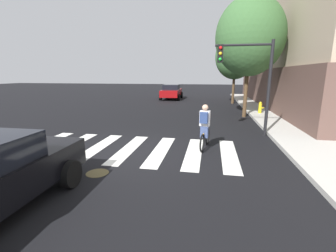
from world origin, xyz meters
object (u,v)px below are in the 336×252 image
manhole_cover (97,173)px  sedan_mid (171,92)px  fire_hydrant (260,107)px  street_tree_near (250,37)px  street_tree_mid (235,56)px  cyclist (205,127)px  traffic_light_near (250,72)px

manhole_cover → sedan_mid: sedan_mid is taller
fire_hydrant → street_tree_near: street_tree_near is taller
fire_hydrant → manhole_cover: bearing=-120.5°
manhole_cover → street_tree_mid: bearing=73.4°
sedan_mid → street_tree_near: 13.07m
street_tree_near → sedan_mid: bearing=122.5°
street_tree_mid → manhole_cover: bearing=-106.6°
cyclist → street_tree_near: size_ratio=0.23×
cyclist → fire_hydrant: size_ratio=2.17×
traffic_light_near → fire_hydrant: size_ratio=5.38×
sedan_mid → street_tree_mid: (6.54, -3.06, 3.54)m
sedan_mid → street_tree_mid: bearing=-25.1°
street_tree_mid → fire_hydrant: bearing=-78.7°
street_tree_near → cyclist: bearing=-108.2°
sedan_mid → fire_hydrant: (7.82, -9.52, -0.32)m
fire_hydrant → street_tree_mid: bearing=101.3°
cyclist → street_tree_near: (2.39, 7.28, 4.18)m
sedan_mid → street_tree_near: street_tree_near is taller
manhole_cover → street_tree_near: size_ratio=0.09×
sedan_mid → traffic_light_near: traffic_light_near is taller
cyclist → street_tree_near: 8.73m
cyclist → traffic_light_near: size_ratio=0.40×
cyclist → traffic_light_near: (1.85, 2.41, 2.02)m
manhole_cover → traffic_light_near: traffic_light_near is taller
sedan_mid → fire_hydrant: sedan_mid is taller
sedan_mid → traffic_light_near: (6.11, -15.32, 2.01)m
manhole_cover → cyclist: bearing=43.9°
manhole_cover → sedan_mid: size_ratio=0.13×
street_tree_mid → cyclist: bearing=-98.8°
manhole_cover → traffic_light_near: bearing=47.6°
traffic_light_near → fire_hydrant: 6.48m
sedan_mid → traffic_light_near: bearing=-68.2°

